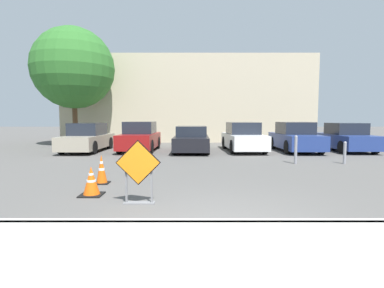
{
  "coord_description": "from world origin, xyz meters",
  "views": [
    {
      "loc": [
        -0.43,
        -4.64,
        1.76
      ],
      "look_at": [
        -0.45,
        9.1,
        0.57
      ],
      "focal_mm": 28.0,
      "sensor_mm": 36.0,
      "label": 1
    }
  ],
  "objects_px": {
    "parked_car_second": "(140,138)",
    "parked_car_fourth": "(243,138)",
    "parked_car_sixth": "(347,138)",
    "bollard_nearest": "(296,149)",
    "bollard_second": "(345,152)",
    "traffic_cone_nearest": "(92,181)",
    "parked_car_nearest": "(88,138)",
    "road_closed_sign": "(139,169)",
    "parked_car_third": "(192,140)",
    "traffic_cone_second": "(102,169)",
    "parked_car_fifth": "(296,138)"
  },
  "relations": [
    {
      "from": "parked_car_second",
      "to": "parked_car_fourth",
      "type": "bearing_deg",
      "value": -178.45
    },
    {
      "from": "parked_car_sixth",
      "to": "bollard_nearest",
      "type": "distance_m",
      "value": 6.28
    },
    {
      "from": "parked_car_sixth",
      "to": "bollard_nearest",
      "type": "bearing_deg",
      "value": 47.4
    },
    {
      "from": "bollard_second",
      "to": "parked_car_sixth",
      "type": "bearing_deg",
      "value": 62.42
    },
    {
      "from": "bollard_nearest",
      "to": "traffic_cone_nearest",
      "type": "bearing_deg",
      "value": -142.97
    },
    {
      "from": "traffic_cone_nearest",
      "to": "bollard_nearest",
      "type": "xyz_separation_m",
      "value": [
        6.31,
        4.76,
        0.26
      ]
    },
    {
      "from": "parked_car_nearest",
      "to": "bollard_nearest",
      "type": "relative_size",
      "value": 3.97
    },
    {
      "from": "road_closed_sign",
      "to": "traffic_cone_nearest",
      "type": "xyz_separation_m",
      "value": [
        -1.2,
        0.68,
        -0.4
      ]
    },
    {
      "from": "parked_car_third",
      "to": "traffic_cone_second",
      "type": "bearing_deg",
      "value": 73.66
    },
    {
      "from": "parked_car_fourth",
      "to": "parked_car_sixth",
      "type": "height_order",
      "value": "parked_car_fourth"
    },
    {
      "from": "traffic_cone_nearest",
      "to": "parked_car_fifth",
      "type": "bearing_deg",
      "value": 49.77
    },
    {
      "from": "parked_car_second",
      "to": "bollard_second",
      "type": "relative_size",
      "value": 4.69
    },
    {
      "from": "parked_car_fourth",
      "to": "parked_car_sixth",
      "type": "xyz_separation_m",
      "value": [
        5.56,
        -0.01,
        -0.02
      ]
    },
    {
      "from": "road_closed_sign",
      "to": "parked_car_sixth",
      "type": "xyz_separation_m",
      "value": [
        9.4,
        10.03,
        -0.03
      ]
    },
    {
      "from": "traffic_cone_second",
      "to": "parked_car_second",
      "type": "bearing_deg",
      "value": 92.57
    },
    {
      "from": "traffic_cone_nearest",
      "to": "parked_car_second",
      "type": "xyz_separation_m",
      "value": [
        -0.5,
        9.34,
        0.4
      ]
    },
    {
      "from": "parked_car_third",
      "to": "parked_car_fifth",
      "type": "height_order",
      "value": "parked_car_fifth"
    },
    {
      "from": "parked_car_second",
      "to": "parked_car_third",
      "type": "bearing_deg",
      "value": 173.11
    },
    {
      "from": "parked_car_nearest",
      "to": "bollard_second",
      "type": "relative_size",
      "value": 5.03
    },
    {
      "from": "parked_car_nearest",
      "to": "parked_car_second",
      "type": "bearing_deg",
      "value": -176.29
    },
    {
      "from": "traffic_cone_nearest",
      "to": "parked_car_third",
      "type": "distance_m",
      "value": 9.22
    },
    {
      "from": "road_closed_sign",
      "to": "parked_car_third",
      "type": "height_order",
      "value": "parked_car_third"
    },
    {
      "from": "bollard_nearest",
      "to": "road_closed_sign",
      "type": "bearing_deg",
      "value": -133.18
    },
    {
      "from": "traffic_cone_second",
      "to": "parked_car_fourth",
      "type": "bearing_deg",
      "value": 57.38
    },
    {
      "from": "traffic_cone_nearest",
      "to": "parked_car_fourth",
      "type": "relative_size",
      "value": 0.15
    },
    {
      "from": "parked_car_fourth",
      "to": "parked_car_second",
      "type": "bearing_deg",
      "value": -2.18
    },
    {
      "from": "bollard_nearest",
      "to": "bollard_second",
      "type": "bearing_deg",
      "value": 0.0
    },
    {
      "from": "parked_car_third",
      "to": "bollard_second",
      "type": "bearing_deg",
      "value": 145.98
    },
    {
      "from": "bollard_nearest",
      "to": "bollard_second",
      "type": "height_order",
      "value": "bollard_nearest"
    },
    {
      "from": "traffic_cone_second",
      "to": "parked_car_fifth",
      "type": "distance_m",
      "value": 11.3
    },
    {
      "from": "traffic_cone_nearest",
      "to": "traffic_cone_second",
      "type": "distance_m",
      "value": 1.26
    },
    {
      "from": "road_closed_sign",
      "to": "parked_car_nearest",
      "type": "distance_m",
      "value": 10.86
    },
    {
      "from": "parked_car_fifth",
      "to": "bollard_second",
      "type": "relative_size",
      "value": 5.01
    },
    {
      "from": "parked_car_fifth",
      "to": "parked_car_sixth",
      "type": "xyz_separation_m",
      "value": [
        2.78,
        0.09,
        -0.02
      ]
    },
    {
      "from": "parked_car_third",
      "to": "parked_car_nearest",
      "type": "bearing_deg",
      "value": -1.69
    },
    {
      "from": "parked_car_second",
      "to": "parked_car_sixth",
      "type": "xyz_separation_m",
      "value": [
        11.11,
        0.01,
        -0.03
      ]
    },
    {
      "from": "road_closed_sign",
      "to": "traffic_cone_second",
      "type": "xyz_separation_m",
      "value": [
        -1.34,
        1.93,
        -0.34
      ]
    },
    {
      "from": "road_closed_sign",
      "to": "bollard_nearest",
      "type": "bearing_deg",
      "value": 46.82
    },
    {
      "from": "parked_car_fifth",
      "to": "parked_car_second",
      "type": "bearing_deg",
      "value": -0.32
    },
    {
      "from": "parked_car_nearest",
      "to": "parked_car_third",
      "type": "height_order",
      "value": "parked_car_nearest"
    },
    {
      "from": "parked_car_third",
      "to": "bollard_second",
      "type": "relative_size",
      "value": 4.66
    },
    {
      "from": "parked_car_nearest",
      "to": "bollard_second",
      "type": "xyz_separation_m",
      "value": [
        11.49,
        -4.44,
        -0.23
      ]
    },
    {
      "from": "parked_car_nearest",
      "to": "parked_car_fifth",
      "type": "relative_size",
      "value": 1.0
    },
    {
      "from": "traffic_cone_second",
      "to": "parked_car_sixth",
      "type": "distance_m",
      "value": 13.46
    },
    {
      "from": "parked_car_fifth",
      "to": "bollard_second",
      "type": "distance_m",
      "value": 4.51
    },
    {
      "from": "bollard_nearest",
      "to": "bollard_second",
      "type": "relative_size",
      "value": 1.27
    },
    {
      "from": "road_closed_sign",
      "to": "traffic_cone_nearest",
      "type": "height_order",
      "value": "road_closed_sign"
    },
    {
      "from": "parked_car_third",
      "to": "parked_car_fourth",
      "type": "distance_m",
      "value": 2.81
    },
    {
      "from": "parked_car_fourth",
      "to": "traffic_cone_nearest",
      "type": "bearing_deg",
      "value": 59.31
    },
    {
      "from": "road_closed_sign",
      "to": "parked_car_fourth",
      "type": "height_order",
      "value": "parked_car_fourth"
    }
  ]
}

